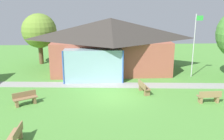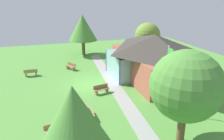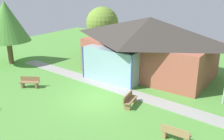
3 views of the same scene
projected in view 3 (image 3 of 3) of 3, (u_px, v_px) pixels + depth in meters
ground_plane at (97, 101)px, 17.46m from camera, size 44.00×44.00×0.00m
pavilion at (148, 45)px, 22.00m from camera, size 11.47×7.86×4.93m
footpath at (117, 89)px, 19.33m from camera, size 22.84×3.01×0.03m
bench_mid_left at (30, 82)px, 19.56m from camera, size 1.52×1.14×0.84m
bench_rear_near_path at (130, 100)px, 16.58m from camera, size 0.70×1.55×0.84m
bench_mid_right at (175, 134)px, 12.86m from camera, size 1.51×0.48×0.84m
tree_behind_pavilion_left at (102, 23)px, 27.90m from camera, size 3.53×3.53×5.25m
tree_west_hedge at (6, 21)px, 24.20m from camera, size 4.26×4.26×6.12m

